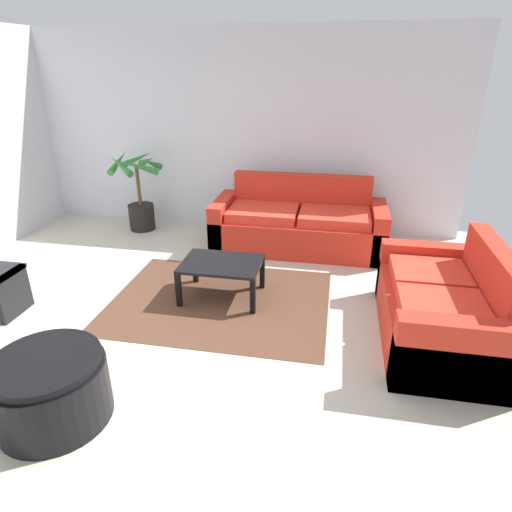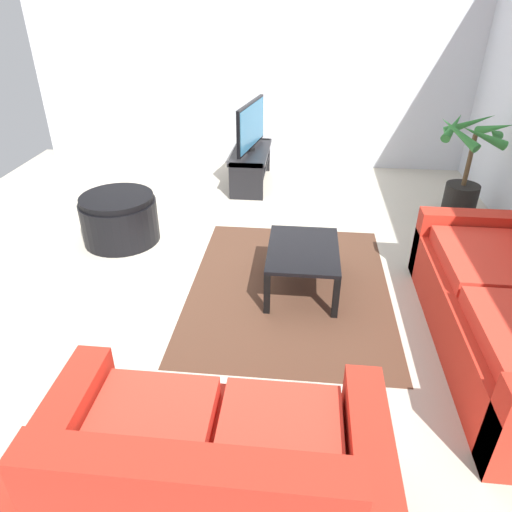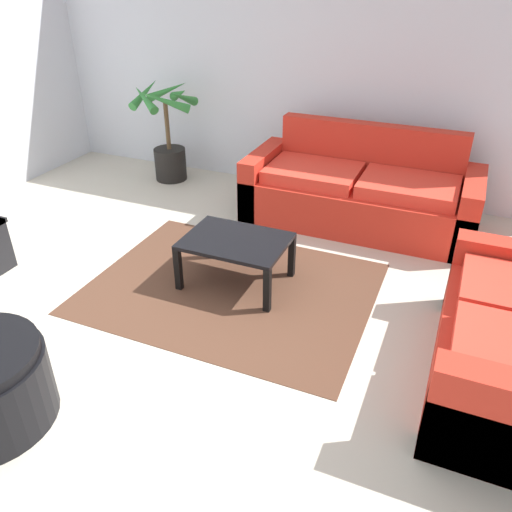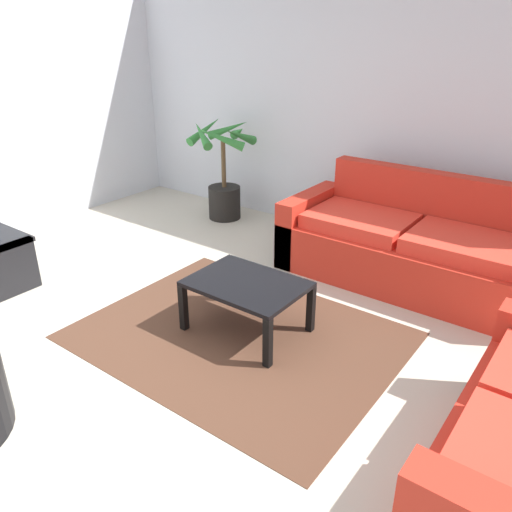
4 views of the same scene
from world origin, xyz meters
TOP-DOWN VIEW (x-y plane):
  - ground_plane at (0.00, 0.00)m, footprint 6.60×6.60m
  - wall_back at (0.00, 3.00)m, footprint 6.00×0.06m
  - couch_main at (0.86, 2.28)m, footprint 2.18×0.90m
  - coffee_table at (0.22, 0.82)m, footprint 0.80×0.58m
  - area_rug at (0.22, 0.72)m, footprint 2.20×1.70m
  - potted_palm at (-1.44, 2.54)m, footprint 0.74×0.77m

SIDE VIEW (x-z plane):
  - ground_plane at x=0.00m, z-range 0.00..0.00m
  - area_rug at x=0.22m, z-range 0.00..0.01m
  - couch_main at x=0.86m, z-range -0.15..0.75m
  - coffee_table at x=0.22m, z-range 0.14..0.54m
  - potted_palm at x=-1.44m, z-range -0.08..1.04m
  - wall_back at x=0.00m, z-range 0.00..2.70m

